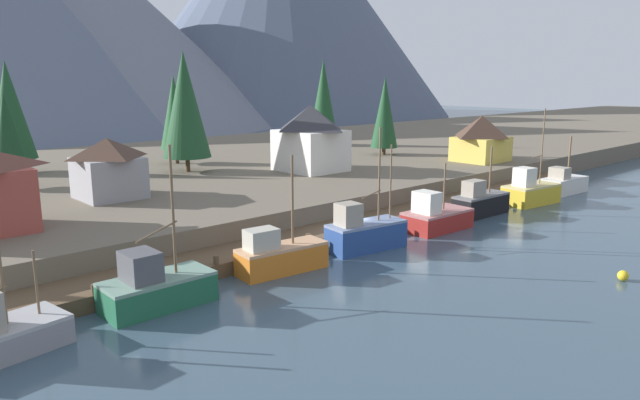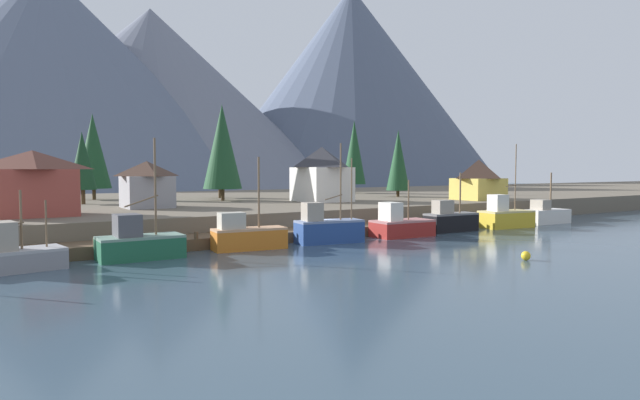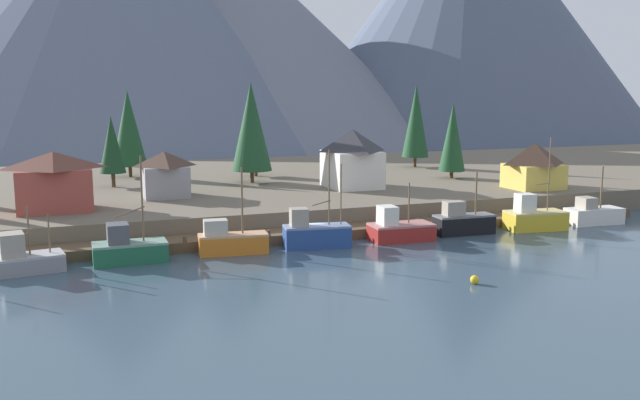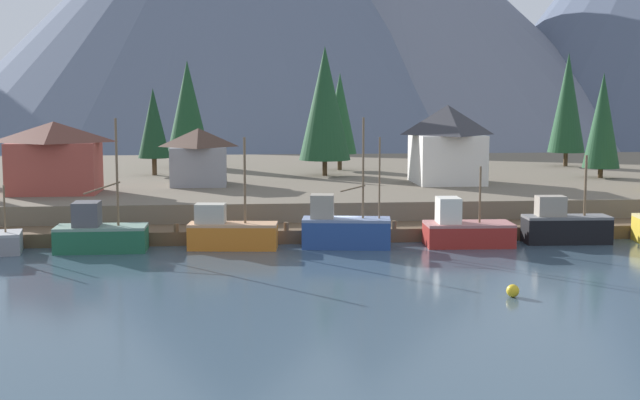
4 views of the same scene
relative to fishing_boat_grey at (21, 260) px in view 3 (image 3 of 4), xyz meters
name	(u,v)px [view 3 (image 3 of 4)]	position (x,y,z in m)	size (l,w,h in m)	color
ground_plane	(255,214)	(25.78, 22.11, -1.62)	(400.00, 400.00, 1.00)	#384C5B
dock	(302,234)	(25.78, 4.10, -0.62)	(80.00, 4.00, 1.60)	brown
shoreline_bank	(233,188)	(25.78, 34.11, 0.13)	(400.00, 56.00, 2.50)	#665B4C
mountain_central_peak	(109,21)	(16.92, 133.55, 31.24)	(130.40, 130.40, 64.72)	slate
mountain_east_peak	(223,35)	(49.57, 144.28, 29.16)	(130.52, 130.52, 60.57)	slate
mountain_far_ridge	(467,10)	(126.47, 135.92, 38.40)	(117.58, 117.58, 79.03)	#4C566B
fishing_boat_grey	(21,260)	(0.00, 0.00, 0.00)	(6.63, 3.84, 5.48)	gray
fishing_boat_green	(128,249)	(8.56, 0.52, 0.10)	(6.27, 2.90, 9.29)	#1E5B3D
fishing_boat_orange	(231,241)	(17.67, 0.59, 0.06)	(6.46, 2.86, 7.93)	#CC6B1E
fishing_boat_blue	(315,234)	(25.78, 0.36, 0.20)	(6.54, 3.28, 9.31)	navy
fishing_boat_red	(399,229)	(34.66, 0.27, 0.01)	(6.38, 3.39, 5.78)	maroon
fishing_boat_black	(463,222)	(42.25, 0.74, 0.13)	(6.34, 2.52, 6.50)	black
fishing_boat_yellow	(534,218)	(50.67, 0.11, 0.16)	(6.57, 3.72, 9.85)	gold
fishing_boat_white	(593,214)	(58.92, 0.47, -0.03)	(6.40, 3.03, 6.45)	silver
house_white	(352,158)	(38.09, 20.41, 5.18)	(6.48, 7.34, 7.42)	silver
house_grey	(165,174)	(14.68, 20.76, 4.09)	(5.33, 5.41, 5.30)	gray
house_yellow	(534,165)	(59.20, 11.61, 4.33)	(6.56, 5.65, 5.76)	gold
house_red	(54,181)	(2.73, 15.09, 4.51)	(7.67, 5.58, 6.13)	#9E4238
conifer_near_left	(128,128)	(12.61, 41.22, 8.34)	(4.86, 4.86, 12.31)	#4C3823
conifer_mid_left	(416,121)	(56.67, 38.34, 8.81)	(4.27, 4.27, 13.22)	#4C3823
conifer_mid_right	(251,126)	(27.30, 29.17, 8.89)	(5.36, 5.36, 13.37)	#4C3823
conifer_back_left	(255,132)	(29.65, 35.89, 7.68)	(3.78, 3.78, 10.81)	#4C3823
conifer_centre	(453,137)	(54.87, 24.11, 7.17)	(3.69, 3.69, 10.59)	#4C3823
conifer_far_left	(112,145)	(9.60, 31.37, 6.80)	(3.32, 3.32, 9.07)	#4C3823
channel_buoy	(475,280)	(33.05, -15.84, -0.77)	(0.70, 0.70, 0.70)	gold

